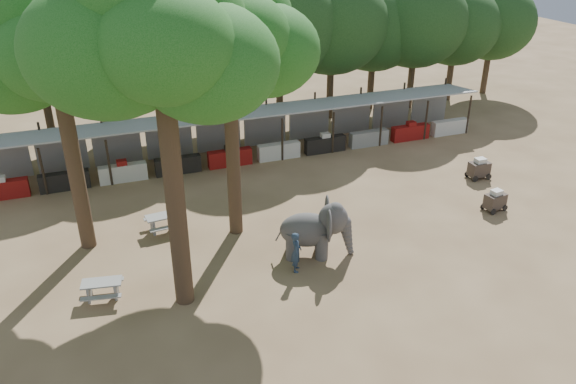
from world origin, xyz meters
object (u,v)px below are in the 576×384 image
object	(u,v)px
yard_tree_back	(222,27)
cart_front	(495,200)
picnic_table_near	(102,287)
cart_back	(479,168)
elephant	(316,229)
yard_tree_center	(153,33)
yard_tree_left	(48,43)
picnic_table_far	(164,220)
handler	(296,252)

from	to	relation	value
yard_tree_back	cart_front	xyz separation A→B (m)	(11.78, -2.47, -8.04)
picnic_table_near	cart_back	world-z (taller)	cart_back
elephant	picnic_table_near	world-z (taller)	elephant
yard_tree_center	cart_back	distance (m)	19.04
elephant	cart_back	bearing A→B (deg)	39.43
yard_tree_back	yard_tree_left	bearing A→B (deg)	170.54
elephant	picnic_table_far	distance (m)	6.72
cart_back	handler	bearing A→B (deg)	-158.65
yard_tree_center	handler	xyz separation A→B (m)	(4.48, 0.16, -8.39)
picnic_table_far	cart_back	xyz separation A→B (m)	(16.04, -0.29, 0.06)
yard_tree_center	elephant	bearing A→B (deg)	9.75
handler	cart_back	world-z (taller)	handler
yard_tree_back	cart_front	size ratio (longest dim) A/B	9.96
elephant	handler	size ratio (longest dim) A/B	1.89
yard_tree_back	picnic_table_far	size ratio (longest dim) A/B	7.09
yard_tree_center	handler	distance (m)	9.51
elephant	cart_back	distance (m)	11.33
elephant	handler	distance (m)	1.43
picnic_table_near	picnic_table_far	xyz separation A→B (m)	(2.82, 4.03, 0.03)
yard_tree_back	handler	world-z (taller)	yard_tree_back
elephant	cart_back	world-z (taller)	elephant
yard_tree_center	cart_back	world-z (taller)	yard_tree_center
yard_tree_left	yard_tree_center	xyz separation A→B (m)	(3.00, -5.00, 1.01)
yard_tree_back	picnic_table_far	bearing A→B (deg)	160.38
handler	cart_front	xyz separation A→B (m)	(10.30, 1.36, -0.31)
yard_tree_center	cart_front	xyz separation A→B (m)	(14.78, 1.53, -8.70)
yard_tree_back	yard_tree_center	bearing A→B (deg)	-126.86
yard_tree_left	yard_tree_center	size ratio (longest dim) A/B	0.92
yard_tree_center	cart_front	size ratio (longest dim) A/B	10.55
picnic_table_near	elephant	bearing A→B (deg)	10.35
yard_tree_back	elephant	distance (m)	8.41
handler	picnic_table_far	bearing A→B (deg)	63.95
yard_tree_center	cart_front	bearing A→B (deg)	5.90
handler	cart_back	distance (m)	12.66
cart_back	elephant	bearing A→B (deg)	-160.38
yard_tree_back	handler	distance (m)	8.75
yard_tree_left	cart_front	xyz separation A→B (m)	(17.78, -3.47, -7.70)
yard_tree_center	handler	world-z (taller)	yard_tree_center
yard_tree_back	elephant	world-z (taller)	yard_tree_back
handler	elephant	bearing A→B (deg)	-32.08
yard_tree_left	picnic_table_far	world-z (taller)	yard_tree_left
picnic_table_near	yard_tree_left	bearing A→B (deg)	106.53
yard_tree_center	cart_back	size ratio (longest dim) A/B	10.60
handler	yard_tree_back	bearing A→B (deg)	43.83
picnic_table_near	picnic_table_far	size ratio (longest dim) A/B	0.98
handler	yard_tree_left	bearing A→B (deg)	79.84
yard_tree_left	handler	bearing A→B (deg)	-32.88
yard_tree_left	yard_tree_back	size ratio (longest dim) A/B	0.97
picnic_table_near	yard_tree_center	bearing A→B (deg)	-10.10
picnic_table_far	cart_back	bearing A→B (deg)	-6.67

